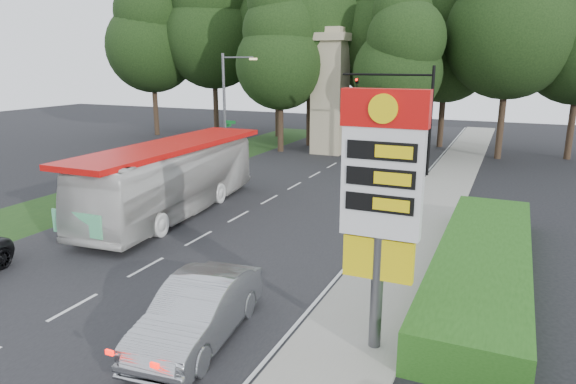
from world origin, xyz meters
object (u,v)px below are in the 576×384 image
at_px(monument, 330,91).
at_px(sedan_silver, 198,311).
at_px(streetlight_signs, 227,105).
at_px(transit_bus, 172,179).
at_px(gas_station_pylon, 381,188).
at_px(traffic_signal_mast, 411,105).

xyz_separation_m(monument, sedan_silver, (6.66, -29.48, -4.24)).
xyz_separation_m(streetlight_signs, transit_bus, (3.69, -11.74, -2.67)).
distance_m(monument, sedan_silver, 30.52).
relative_size(streetlight_signs, transit_bus, 0.63).
bearing_deg(gas_station_pylon, monument, 111.80).
bearing_deg(transit_bus, streetlight_signs, 102.26).
height_order(gas_station_pylon, traffic_signal_mast, traffic_signal_mast).
bearing_deg(gas_station_pylon, streetlight_signs, 128.96).
bearing_deg(monument, transit_bus, -93.76).
distance_m(traffic_signal_mast, streetlight_signs, 12.83).
bearing_deg(gas_station_pylon, sedan_silver, -161.99).
relative_size(gas_station_pylon, streetlight_signs, 0.86).
xyz_separation_m(streetlight_signs, monument, (4.99, 7.99, 0.67)).
distance_m(streetlight_signs, transit_bus, 12.59).
height_order(monument, sedan_silver, monument).
xyz_separation_m(gas_station_pylon, transit_bus, (-12.50, 8.28, -2.67)).
bearing_deg(gas_station_pylon, transit_bus, 146.48).
height_order(traffic_signal_mast, monument, monument).
bearing_deg(sedan_silver, streetlight_signs, 111.68).
xyz_separation_m(gas_station_pylon, streetlight_signs, (-16.19, 20.01, -0.01)).
height_order(traffic_signal_mast, transit_bus, traffic_signal_mast).
bearing_deg(sedan_silver, monument, 95.95).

